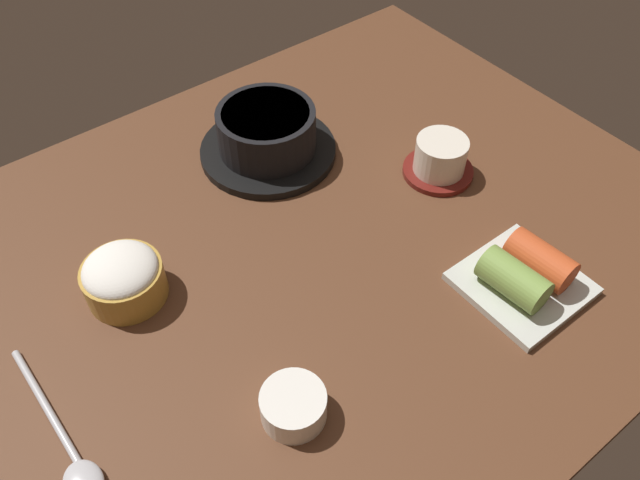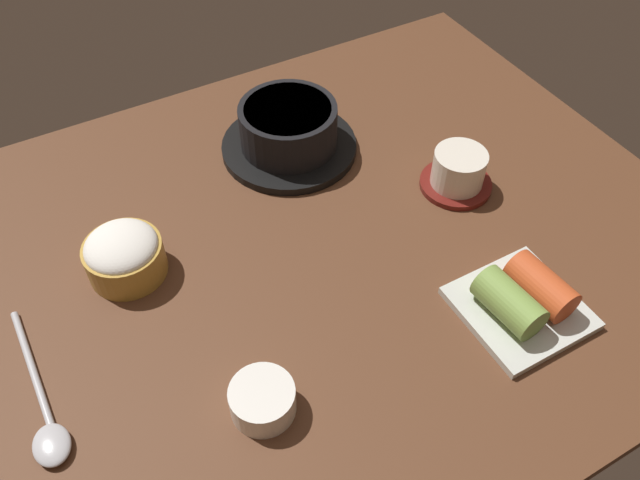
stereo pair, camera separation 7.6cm
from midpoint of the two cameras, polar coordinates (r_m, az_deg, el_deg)
name	(u,v)px [view 2 (the right image)]	position (r cm, az deg, el deg)	size (l,w,h in cm)	color
dining_table	(298,257)	(79.62, 0.78, -1.65)	(100.00, 76.00, 2.00)	#56331E
stone_pot	(289,131)	(90.27, -0.37, 9.54)	(19.08, 19.08, 7.28)	black
rice_bowl	(124,254)	(76.93, -14.33, -1.40)	(9.23, 9.23, 6.04)	#B78C38
tea_cup_with_saucer	(458,171)	(87.90, 14.57, 5.80)	(9.64, 9.64, 5.59)	maroon
kimchi_plate	(523,299)	(76.38, 20.30, -5.14)	(13.04, 13.04, 5.23)	silver
side_bowl_near	(262,399)	(65.57, -1.72, -14.16)	(6.68, 6.68, 3.43)	white
spoon	(45,419)	(70.03, -20.27, -14.86)	(3.60, 20.12, 1.35)	#B7B7BC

